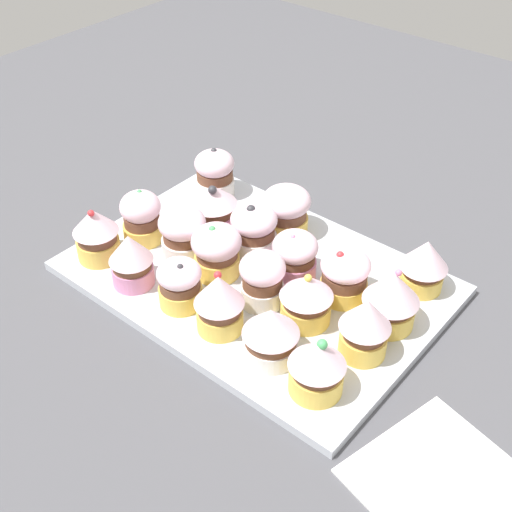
{
  "coord_description": "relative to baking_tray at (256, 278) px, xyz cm",
  "views": [
    {
      "loc": [
        42.19,
        -50.65,
        56.57
      ],
      "look_at": [
        0.0,
        0.0,
        4.2
      ],
      "focal_mm": 47.32,
      "sensor_mm": 36.0,
      "label": 1
    }
  ],
  "objects": [
    {
      "name": "cupcake_5",
      "position": [
        16.88,
        -10.48,
        4.05
      ],
      "size": [
        6.11,
        6.11,
        7.06
      ],
      "color": "#EFC651",
      "rests_on": "baking_tray"
    },
    {
      "name": "cupcake_13",
      "position": [
        -3.27,
        3.5,
        4.18
      ],
      "size": [
        6.13,
        6.13,
        7.46
      ],
      "color": "white",
      "rests_on": "baking_tray"
    },
    {
      "name": "cupcake_2",
      "position": [
        -3.48,
        -9.94,
        3.79
      ],
      "size": [
        5.35,
        5.35,
        6.54
      ],
      "color": "#EFC651",
      "rests_on": "baking_tray"
    },
    {
      "name": "ground_plane",
      "position": [
        0.0,
        0.0,
        -2.1
      ],
      "size": [
        180.0,
        180.0,
        3.0
      ],
      "primitive_type": "cube",
      "color": "#4C4C51"
    },
    {
      "name": "cupcake_16",
      "position": [
        17.54,
        2.96,
        4.62
      ],
      "size": [
        6.6,
        6.6,
        7.9
      ],
      "color": "#EFC651",
      "rests_on": "baking_tray"
    },
    {
      "name": "napkin",
      "position": [
        32.02,
        -11.27,
        -0.3
      ],
      "size": [
        17.06,
        17.82,
        0.6
      ],
      "primitive_type": "cube",
      "rotation": [
        0.0,
        0.0,
        -0.24
      ],
      "color": "white",
      "rests_on": "ground_plane"
    },
    {
      "name": "cupcake_6",
      "position": [
        -16.57,
        -3.96,
        4.33
      ],
      "size": [
        5.43,
        5.43,
        7.62
      ],
      "color": "#EFC651",
      "rests_on": "baking_tray"
    },
    {
      "name": "cupcake_8",
      "position": [
        -4.03,
        -2.86,
        4.27
      ],
      "size": [
        6.35,
        6.35,
        7.37
      ],
      "color": "#EFC651",
      "rests_on": "baking_tray"
    },
    {
      "name": "cupcake_17",
      "position": [
        -16.72,
        10.62,
        4.19
      ],
      "size": [
        5.82,
        5.82,
        7.38
      ],
      "color": "white",
      "rests_on": "baking_tray"
    },
    {
      "name": "cupcake_14",
      "position": [
        3.88,
        2.89,
        3.94
      ],
      "size": [
        5.75,
        5.75,
        6.78
      ],
      "color": "pink",
      "rests_on": "baking_tray"
    },
    {
      "name": "cupcake_15",
      "position": [
        10.8,
        3.66,
        4.02
      ],
      "size": [
        6.06,
        6.06,
        6.94
      ],
      "color": "#EFC651",
      "rests_on": "baking_tray"
    },
    {
      "name": "cupcake_12",
      "position": [
        -10.77,
        3.84,
        4.29
      ],
      "size": [
        6.6,
        6.6,
        7.51
      ],
      "color": "pink",
      "rests_on": "baking_tray"
    },
    {
      "name": "cupcake_18",
      "position": [
        -2.73,
        9.64,
        4.3
      ],
      "size": [
        6.65,
        6.65,
        7.08
      ],
      "color": "#EFC651",
      "rests_on": "baking_tray"
    },
    {
      "name": "cupcake_19",
      "position": [
        17.29,
        11.16,
        4.4
      ],
      "size": [
        5.91,
        5.91,
        7.16
      ],
      "color": "#EFC651",
      "rests_on": "baking_tray"
    },
    {
      "name": "cupcake_4",
      "position": [
        10.23,
        -9.78,
        4.12
      ],
      "size": [
        6.36,
        6.36,
        6.89
      ],
      "color": "white",
      "rests_on": "baking_tray"
    },
    {
      "name": "baking_tray",
      "position": [
        0.0,
        0.0,
        0.0
      ],
      "size": [
        45.63,
        31.73,
        1.2
      ],
      "color": "silver",
      "rests_on": "ground_plane"
    },
    {
      "name": "cupcake_3",
      "position": [
        2.97,
        -10.05,
        4.66
      ],
      "size": [
        5.82,
        5.82,
        8.08
      ],
      "color": "#EFC651",
      "rests_on": "baking_tray"
    },
    {
      "name": "cupcake_1",
      "position": [
        -10.79,
        -10.99,
        4.33
      ],
      "size": [
        5.48,
        5.48,
        7.27
      ],
      "color": "pink",
      "rests_on": "baking_tray"
    },
    {
      "name": "cupcake_11",
      "position": [
        17.73,
        -2.84,
        4.65
      ],
      "size": [
        5.78,
        5.78,
        7.72
      ],
      "color": "#EFC651",
      "rests_on": "baking_tray"
    },
    {
      "name": "cupcake_10",
      "position": [
        9.75,
        -2.66,
        4.04
      ],
      "size": [
        6.27,
        6.27,
        6.97
      ],
      "color": "#EFC651",
      "rests_on": "baking_tray"
    },
    {
      "name": "cupcake_0",
      "position": [
        -18.12,
        -10.36,
        4.45
      ],
      "size": [
        5.91,
        5.91,
        7.76
      ],
      "color": "#EFC651",
      "rests_on": "baking_tray"
    },
    {
      "name": "cupcake_9",
      "position": [
        3.87,
        -3.47,
        4.3
      ],
      "size": [
        5.53,
        5.53,
        7.16
      ],
      "color": "white",
      "rests_on": "baking_tray"
    },
    {
      "name": "cupcake_7",
      "position": [
        -9.92,
        -2.9,
        4.29
      ],
      "size": [
        6.17,
        6.17,
        7.17
      ],
      "color": "white",
      "rests_on": "baking_tray"
    }
  ]
}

